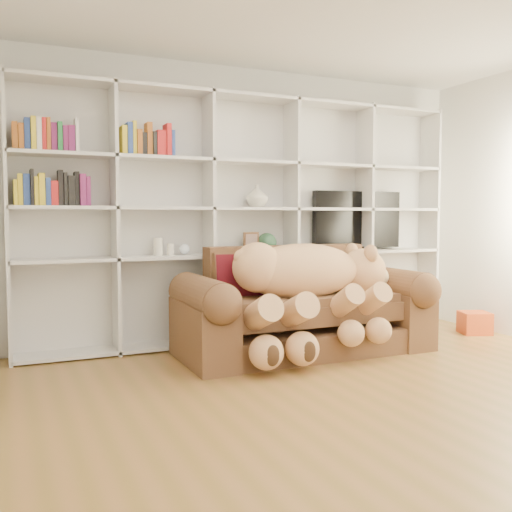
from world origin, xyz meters
name	(u,v)px	position (x,y,z in m)	size (l,w,h in m)	color
floor	(399,412)	(0.00, 0.00, 0.00)	(5.00, 5.00, 0.00)	brown
wall_back	(243,204)	(0.00, 2.50, 1.35)	(5.00, 0.02, 2.70)	silver
bookshelf	(226,208)	(-0.24, 2.36, 1.31)	(4.43, 0.35, 2.40)	silver
sofa	(303,312)	(0.23, 1.67, 0.36)	(2.25, 0.97, 0.95)	brown
teddy_bear	(308,282)	(0.17, 1.48, 0.65)	(1.65, 0.91, 0.96)	tan
throw_pillow	(238,278)	(-0.34, 1.82, 0.68)	(0.40, 0.13, 0.40)	#540E0F
gift_box	(475,323)	(2.25, 1.62, 0.11)	(0.29, 0.27, 0.23)	#B94318
tv	(357,221)	(1.27, 2.35, 1.17)	(1.06, 0.18, 0.63)	black
picture_frame	(251,242)	(0.00, 2.30, 0.97)	(0.16, 0.03, 0.20)	brown
green_vase	(267,243)	(0.17, 2.30, 0.96)	(0.20, 0.20, 0.20)	#2C5638
figurine_tall	(158,247)	(-0.93, 2.30, 0.95)	(0.08, 0.08, 0.16)	silver
figurine_short	(170,249)	(-0.82, 2.30, 0.92)	(0.06, 0.06, 0.11)	silver
snow_globe	(184,249)	(-0.68, 2.30, 0.92)	(0.10, 0.10, 0.10)	white
shelf_vase	(257,196)	(0.06, 2.30, 1.42)	(0.21, 0.21, 0.22)	beige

